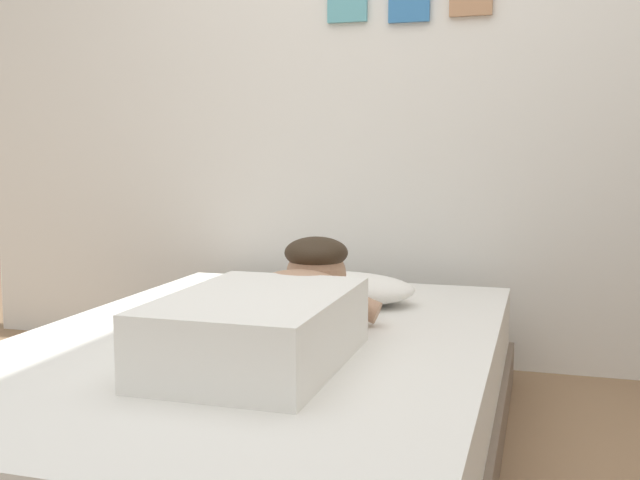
{
  "coord_description": "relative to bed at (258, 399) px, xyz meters",
  "views": [
    {
      "loc": [
        0.57,
        -1.55,
        0.91
      ],
      "look_at": [
        -0.12,
        0.73,
        0.63
      ],
      "focal_mm": 41.57,
      "sensor_mm": 36.0,
      "label": 1
    }
  ],
  "objects": [
    {
      "name": "bed",
      "position": [
        0.0,
        0.0,
        0.0
      ],
      "size": [
        1.4,
        2.06,
        0.38
      ],
      "color": "#726051",
      "rests_on": "ground"
    },
    {
      "name": "person_lying",
      "position": [
        0.11,
        -0.14,
        0.3
      ],
      "size": [
        0.43,
        0.92,
        0.27
      ],
      "color": "white",
      "rests_on": "bed"
    },
    {
      "name": "pillow",
      "position": [
        0.12,
        0.52,
        0.25
      ],
      "size": [
        0.52,
        0.32,
        0.11
      ],
      "primitive_type": "ellipsoid",
      "color": "white",
      "rests_on": "bed"
    },
    {
      "name": "cell_phone",
      "position": [
        -0.08,
        -0.19,
        0.2
      ],
      "size": [
        0.07,
        0.14,
        0.01
      ],
      "primitive_type": "cube",
      "color": "black",
      "rests_on": "bed"
    },
    {
      "name": "coffee_cup",
      "position": [
        0.08,
        0.47,
        0.23
      ],
      "size": [
        0.12,
        0.09,
        0.07
      ],
      "color": "white",
      "rests_on": "bed"
    },
    {
      "name": "back_wall",
      "position": [
        0.22,
        1.22,
        1.06
      ],
      "size": [
        4.23,
        0.12,
        2.5
      ],
      "color": "silver",
      "rests_on": "ground"
    }
  ]
}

